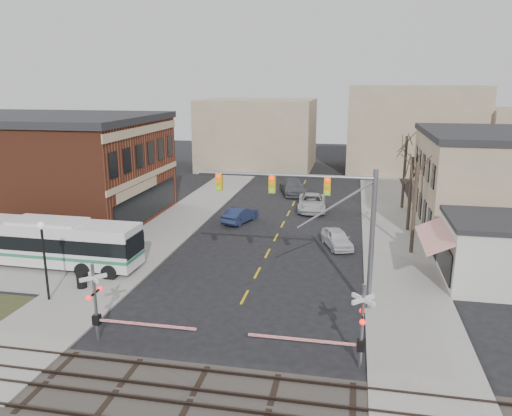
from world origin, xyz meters
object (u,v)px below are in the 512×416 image
Objects in this scene: rr_crossing_west at (103,304)px; trash_bin at (82,280)px; transit_bus at (50,242)px; car_b at (240,215)px; rr_crossing_east at (352,327)px; car_c at (312,203)px; street_lamp at (43,245)px; car_a at (337,238)px; pedestrian_near at (124,256)px; car_d at (293,187)px; pedestrian_far at (111,240)px; traffic_signal_mast at (323,209)px.

rr_crossing_west is 5.79× the size of trash_bin.
transit_bus is 17.06m from car_b.
car_c is (-4.13, 27.90, -1.16)m from rr_crossing_east.
trash_bin is at bearing -37.34° from transit_bus.
rr_crossing_west is 1.19× the size of street_lamp.
car_a is (16.08, 13.25, -2.74)m from street_lamp.
car_b is 13.84m from pedestrian_near.
car_a is at bearing -87.98° from car_d.
car_b is 2.52× the size of pedestrian_far.
traffic_signal_mast is 1.75× the size of rr_crossing_west.
street_lamp is at bearing -122.43° from car_c.
pedestrian_far is at bearing 54.09° from transit_bus.
rr_crossing_east is (20.35, -8.63, 0.14)m from transit_bus.
traffic_signal_mast is at bearing 8.91° from street_lamp.
rr_crossing_east is (1.80, -6.04, -3.76)m from traffic_signal_mast.
car_c is 3.70× the size of pedestrian_near.
trash_bin is 0.17× the size of car_c.
car_a is 0.70× the size of car_d.
street_lamp reaches higher than car_d.
traffic_signal_mast reaches higher than trash_bin.
pedestrian_near is (2.00, 5.82, -2.54)m from street_lamp.
pedestrian_near is at bearing 148.40° from rr_crossing_east.
street_lamp is 0.81× the size of car_c.
transit_bus reaches higher than trash_bin.
rr_crossing_west is 7.27m from trash_bin.
rr_crossing_west reaches higher than transit_bus.
rr_crossing_east is 0.94× the size of car_d.
car_b is at bearing 128.83° from car_a.
trash_bin is (0.99, 1.96, -2.84)m from street_lamp.
trash_bin is at bearing 63.33° from street_lamp.
street_lamp reaches higher than transit_bus.
street_lamp is 4.86× the size of trash_bin.
car_d is at bearing 100.01° from traffic_signal_mast.
transit_bus reaches higher than car_b.
rr_crossing_west is 3.29× the size of pedestrian_far.
street_lamp is (3.02, -5.02, 1.62)m from transit_bus.
car_c is (7.73, 27.89, -1.16)m from rr_crossing_west.
trash_bin is at bearing -119.32° from pedestrian_far.
traffic_signal_mast is at bearing -112.83° from car_a.
rr_crossing_west is (8.49, -8.62, 0.14)m from transit_bus.
traffic_signal_mast is at bearing -124.82° from pedestrian_near.
street_lamp reaches higher than trash_bin.
street_lamp is at bearing -160.43° from car_a.
pedestrian_near is (-3.47, 9.42, -1.06)m from rr_crossing_west.
street_lamp is at bearing 86.85° from car_b.
pedestrian_near is 0.92× the size of pedestrian_far.
rr_crossing_east is 1.31× the size of car_b.
trash_bin is 6.81m from pedestrian_far.
rr_crossing_east is 17.32m from trash_bin.
traffic_signal_mast is at bearing -62.42° from pedestrian_far.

